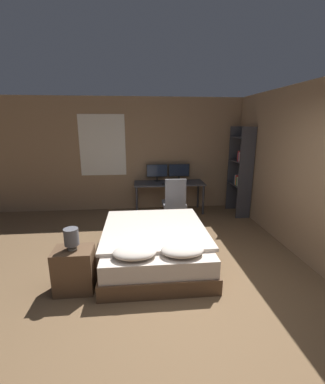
% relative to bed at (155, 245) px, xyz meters
% --- Properties ---
extents(ground_plane, '(20.00, 20.00, 0.00)m').
position_rel_bed_xyz_m(ground_plane, '(0.30, -1.17, -0.26)').
color(ground_plane, brown).
extents(wall_back, '(12.00, 0.08, 2.70)m').
position_rel_bed_xyz_m(wall_back, '(0.28, 2.67, 1.09)').
color(wall_back, '#8E7051').
rests_on(wall_back, ground_plane).
extents(wall_side_right, '(0.06, 12.00, 2.70)m').
position_rel_bed_xyz_m(wall_side_right, '(2.33, 0.33, 1.09)').
color(wall_side_right, '#8E7051').
rests_on(wall_side_right, ground_plane).
extents(bed, '(1.58, 1.95, 0.59)m').
position_rel_bed_xyz_m(bed, '(0.00, 0.00, 0.00)').
color(bed, brown).
rests_on(bed, ground_plane).
extents(nightstand, '(0.48, 0.37, 0.57)m').
position_rel_bed_xyz_m(nightstand, '(-1.07, -0.64, 0.03)').
color(nightstand, brown).
rests_on(nightstand, ground_plane).
extents(bedside_lamp, '(0.18, 0.18, 0.28)m').
position_rel_bed_xyz_m(bedside_lamp, '(-1.07, -0.64, 0.48)').
color(bedside_lamp, gray).
rests_on(bedside_lamp, nightstand).
extents(desk, '(1.66, 0.63, 0.73)m').
position_rel_bed_xyz_m(desk, '(0.50, 2.28, 0.39)').
color(desk, '#38383D').
rests_on(desk, ground_plane).
extents(monitor_left, '(0.51, 0.16, 0.41)m').
position_rel_bed_xyz_m(monitor_left, '(0.23, 2.49, 0.71)').
color(monitor_left, black).
rests_on(monitor_left, desk).
extents(monitor_right, '(0.51, 0.16, 0.41)m').
position_rel_bed_xyz_m(monitor_right, '(0.77, 2.49, 0.71)').
color(monitor_right, black).
rests_on(monitor_right, desk).
extents(keyboard, '(0.40, 0.13, 0.02)m').
position_rel_bed_xyz_m(keyboard, '(0.50, 2.07, 0.48)').
color(keyboard, black).
rests_on(keyboard, desk).
extents(computer_mouse, '(0.07, 0.05, 0.04)m').
position_rel_bed_xyz_m(computer_mouse, '(0.79, 2.07, 0.49)').
color(computer_mouse, black).
rests_on(computer_mouse, desk).
extents(office_chair, '(0.52, 0.52, 1.01)m').
position_rel_bed_xyz_m(office_chair, '(0.52, 1.50, 0.14)').
color(office_chair, black).
rests_on(office_chair, ground_plane).
extents(bookshelf, '(0.33, 0.71, 2.03)m').
position_rel_bed_xyz_m(bookshelf, '(2.12, 1.96, 0.83)').
color(bookshelf, '#333338').
rests_on(bookshelf, ground_plane).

